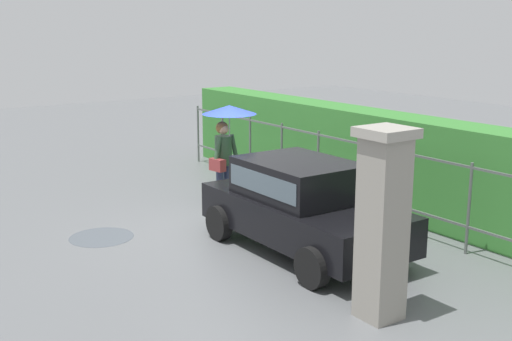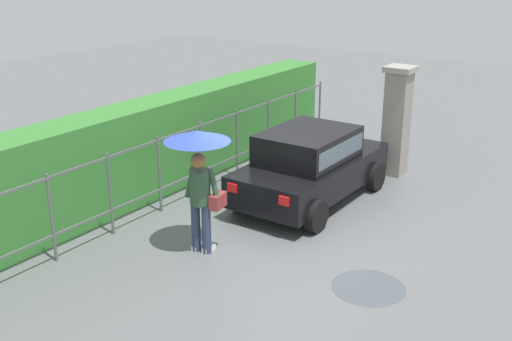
# 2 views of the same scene
# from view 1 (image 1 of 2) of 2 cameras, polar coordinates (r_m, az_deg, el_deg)

# --- Properties ---
(ground_plane) EXTENTS (40.00, 40.00, 0.00)m
(ground_plane) POSITION_cam_1_polar(r_m,az_deg,el_deg) (11.59, -2.21, -5.33)
(ground_plane) COLOR slate
(car) EXTENTS (3.75, 1.87, 1.48)m
(car) POSITION_cam_1_polar(r_m,az_deg,el_deg) (10.41, 4.04, -2.84)
(car) COLOR black
(car) RESTS_ON ground
(pedestrian) EXTENTS (1.08, 1.08, 2.05)m
(pedestrian) POSITION_cam_1_polar(r_m,az_deg,el_deg) (12.79, -2.62, 3.50)
(pedestrian) COLOR #2D3856
(pedestrian) RESTS_ON ground
(gate_pillar) EXTENTS (0.60, 0.60, 2.42)m
(gate_pillar) POSITION_cam_1_polar(r_m,az_deg,el_deg) (8.04, 11.12, -4.57)
(gate_pillar) COLOR gray
(gate_pillar) RESTS_ON ground
(fence_section) EXTENTS (11.20, 0.05, 1.50)m
(fence_section) POSITION_cam_1_polar(r_m,az_deg,el_deg) (12.78, 7.28, 0.15)
(fence_section) COLOR #59605B
(fence_section) RESTS_ON ground
(hedge_row) EXTENTS (12.15, 0.90, 1.90)m
(hedge_row) POSITION_cam_1_polar(r_m,az_deg,el_deg) (13.34, 10.11, 1.13)
(hedge_row) COLOR #387F33
(hedge_row) RESTS_ON ground
(puddle_near) EXTENTS (1.11, 1.11, 0.00)m
(puddle_near) POSITION_cam_1_polar(r_m,az_deg,el_deg) (11.55, -13.50, -5.74)
(puddle_near) COLOR #4C545B
(puddle_near) RESTS_ON ground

